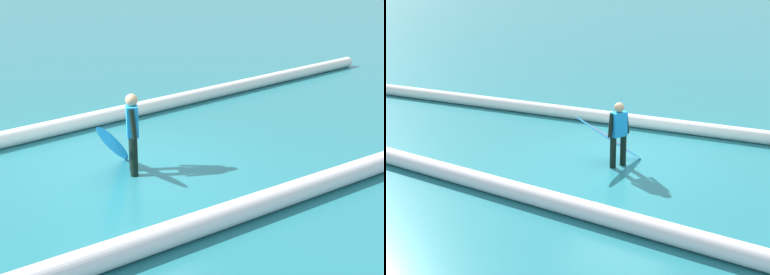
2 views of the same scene
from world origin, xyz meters
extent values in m
plane|color=teal|center=(0.00, 0.00, 0.00)|extent=(167.63, 167.63, 0.00)
cylinder|color=black|center=(0.04, 0.44, 0.36)|extent=(0.14, 0.14, 0.72)
cylinder|color=black|center=(-0.09, 0.20, 0.36)|extent=(0.14, 0.14, 0.72)
cube|color=#198CD8|center=(-0.03, 0.32, 0.99)|extent=(0.34, 0.39, 0.55)
sphere|color=tan|center=(-0.03, 0.32, 1.37)|extent=(0.22, 0.22, 0.22)
cylinder|color=black|center=(0.08, 0.51, 0.99)|extent=(0.09, 0.17, 0.53)
cylinder|color=black|center=(-0.13, 0.13, 0.99)|extent=(0.09, 0.22, 0.53)
ellipsoid|color=#268CE5|center=(0.27, 0.15, 0.57)|extent=(1.38, 1.29, 1.16)
ellipsoid|color=red|center=(0.27, 0.15, 0.57)|extent=(1.02, 0.94, 0.94)
cylinder|color=white|center=(-1.04, -2.72, 0.18)|extent=(21.82, 1.86, 0.36)
cylinder|color=white|center=(-0.66, 2.96, 0.18)|extent=(18.64, 1.51, 0.36)
camera|label=1|loc=(4.95, 8.02, 3.65)|focal=50.28mm
camera|label=2|loc=(-4.72, 10.80, 4.52)|focal=51.20mm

